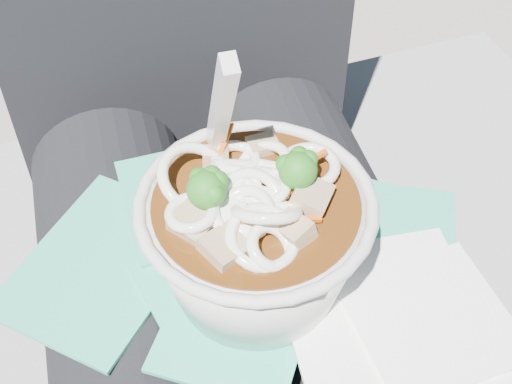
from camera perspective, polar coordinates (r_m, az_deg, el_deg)
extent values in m
cube|color=slate|center=(0.96, -2.95, -12.73)|extent=(1.04, 0.58, 0.43)
cylinder|color=black|center=(0.62, -9.10, -12.53)|extent=(0.16, 0.48, 0.16)
cylinder|color=black|center=(0.65, 7.07, -8.95)|extent=(0.16, 0.48, 0.16)
cube|color=#29AE8A|center=(0.58, -12.12, -5.65)|extent=(0.19, 0.19, 0.00)
cube|color=#29AE8A|center=(0.57, 2.08, -4.87)|extent=(0.21, 0.20, 0.00)
cube|color=#29AE8A|center=(0.55, -1.57, -7.96)|extent=(0.16, 0.16, 0.00)
cube|color=#29AE8A|center=(0.59, 4.34, -2.95)|extent=(0.20, 0.20, 0.00)
cube|color=#29AE8A|center=(0.53, -1.32, -9.76)|extent=(0.15, 0.16, 0.00)
cube|color=#29AE8A|center=(0.61, -4.00, -0.13)|extent=(0.14, 0.12, 0.00)
cube|color=#29AE8A|center=(0.58, 8.49, -3.34)|extent=(0.18, 0.17, 0.00)
cube|color=white|center=(0.53, 10.22, -9.86)|extent=(0.15, 0.15, 0.00)
cube|color=white|center=(0.53, 13.88, -9.86)|extent=(0.12, 0.12, 0.00)
torus|color=silver|center=(0.47, 0.00, -0.98)|extent=(0.16, 0.16, 0.01)
cylinder|color=#422109|center=(0.48, 0.00, -1.22)|extent=(0.14, 0.14, 0.01)
torus|color=white|center=(0.47, -2.28, -0.66)|extent=(0.07, 0.07, 0.03)
torus|color=white|center=(0.45, 0.84, -1.57)|extent=(0.06, 0.06, 0.04)
torus|color=white|center=(0.46, -0.88, -1.74)|extent=(0.05, 0.04, 0.03)
torus|color=white|center=(0.49, 0.63, 2.10)|extent=(0.06, 0.06, 0.03)
torus|color=white|center=(0.48, -4.83, 1.12)|extent=(0.06, 0.06, 0.04)
torus|color=white|center=(0.50, -1.55, 2.74)|extent=(0.05, 0.05, 0.01)
torus|color=white|center=(0.47, -0.49, -0.73)|extent=(0.05, 0.05, 0.03)
torus|color=white|center=(0.47, 0.82, 0.32)|extent=(0.04, 0.04, 0.02)
torus|color=white|center=(0.45, 0.55, -3.66)|extent=(0.07, 0.07, 0.03)
torus|color=white|center=(0.48, 1.83, 0.10)|extent=(0.05, 0.05, 0.02)
torus|color=white|center=(0.44, 1.19, -4.41)|extent=(0.04, 0.05, 0.03)
torus|color=white|center=(0.46, -5.19, -1.65)|extent=(0.05, 0.05, 0.01)
torus|color=white|center=(0.46, -1.03, -1.79)|extent=(0.06, 0.05, 0.04)
torus|color=white|center=(0.49, 4.19, 2.04)|extent=(0.06, 0.06, 0.01)
torus|color=white|center=(0.47, 0.52, -0.24)|extent=(0.05, 0.04, 0.04)
torus|color=white|center=(0.47, 0.25, -1.09)|extent=(0.05, 0.05, 0.03)
torus|color=white|center=(0.48, 0.83, 0.84)|extent=(0.04, 0.04, 0.03)
cylinder|color=white|center=(0.49, 1.51, 2.01)|extent=(0.03, 0.03, 0.02)
cylinder|color=white|center=(0.49, -1.22, 2.20)|extent=(0.04, 0.01, 0.02)
cylinder|color=white|center=(0.47, -1.67, -0.43)|extent=(0.03, 0.02, 0.02)
cylinder|color=white|center=(0.46, -2.28, -0.87)|extent=(0.03, 0.03, 0.01)
cylinder|color=#77A951|center=(0.48, 3.30, 0.73)|extent=(0.01, 0.01, 0.02)
sphere|color=#155D15|center=(0.47, 3.36, 1.74)|extent=(0.03, 0.03, 0.03)
sphere|color=#155D15|center=(0.47, 2.36, 2.25)|extent=(0.01, 0.01, 0.01)
sphere|color=#155D15|center=(0.47, 4.19, 2.61)|extent=(0.01, 0.01, 0.01)
sphere|color=#155D15|center=(0.47, 4.15, 2.28)|extent=(0.01, 0.01, 0.01)
sphere|color=#155D15|center=(0.47, 3.45, 2.93)|extent=(0.01, 0.01, 0.01)
cylinder|color=#77A951|center=(0.46, -3.91, -0.82)|extent=(0.01, 0.01, 0.02)
sphere|color=#155D15|center=(0.46, -3.99, 0.18)|extent=(0.03, 0.03, 0.03)
sphere|color=#155D15|center=(0.46, -3.54, 1.35)|extent=(0.01, 0.01, 0.01)
sphere|color=#155D15|center=(0.45, -3.37, -0.17)|extent=(0.01, 0.01, 0.01)
sphere|color=#155D15|center=(0.45, -3.03, 0.95)|extent=(0.01, 0.01, 0.01)
sphere|color=#155D15|center=(0.46, -4.57, 1.20)|extent=(0.01, 0.01, 0.01)
cube|color=#DD5412|center=(0.45, 2.06, -2.24)|extent=(0.05, 0.01, 0.01)
cube|color=#DD5412|center=(0.48, -1.66, 0.45)|extent=(0.02, 0.04, 0.01)
cube|color=#DD5412|center=(0.48, -0.84, 0.18)|extent=(0.02, 0.05, 0.01)
cube|color=#DD5412|center=(0.49, -2.98, 2.79)|extent=(0.03, 0.05, 0.02)
cube|color=#DD5412|center=(0.48, -0.20, 0.93)|extent=(0.05, 0.04, 0.00)
cube|color=#DD5412|center=(0.49, 3.06, 1.81)|extent=(0.05, 0.01, 0.02)
cube|color=#9C7B58|center=(0.47, 4.41, -0.48)|extent=(0.04, 0.04, 0.02)
cube|color=#9C7B58|center=(0.51, 0.53, 3.60)|extent=(0.02, 0.02, 0.01)
cube|color=#9C7B58|center=(0.50, -3.26, 2.84)|extent=(0.02, 0.02, 0.01)
cube|color=#9C7B58|center=(0.46, -5.17, -2.70)|extent=(0.03, 0.04, 0.02)
cube|color=#9C7B58|center=(0.45, -2.54, -4.64)|extent=(0.04, 0.03, 0.02)
cube|color=#9C7B58|center=(0.45, 3.05, -3.05)|extent=(0.03, 0.03, 0.02)
ellipsoid|color=white|center=(0.46, -1.30, -1.71)|extent=(0.03, 0.04, 0.01)
cube|color=white|center=(0.46, -2.81, 6.64)|extent=(0.01, 0.07, 0.12)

